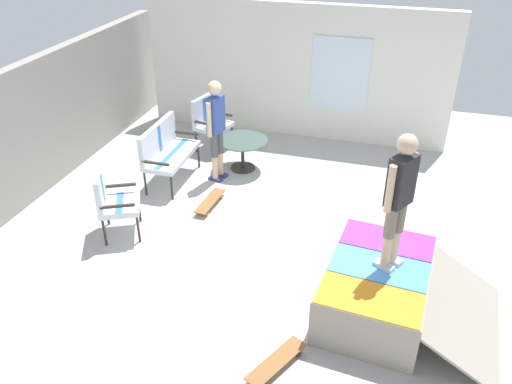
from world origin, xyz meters
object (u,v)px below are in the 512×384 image
patio_chair_near_house (209,119)px  person_skater (399,194)px  skateboard_by_bench (210,201)px  skateboard_spare (276,362)px  skate_ramp (379,288)px  patio_bench (165,148)px  patio_chair_by_wall (111,198)px  person_watching (216,123)px  patio_table (243,148)px

patio_chair_near_house → person_skater: (-3.56, -3.60, 0.98)m
skateboard_by_bench → skateboard_spare: 3.38m
skate_ramp → person_skater: size_ratio=1.29×
skateboard_by_bench → patio_bench: bearing=59.4°
patio_chair_by_wall → person_watching: bearing=-23.1°
patio_chair_near_house → patio_table: size_ratio=1.13×
patio_table → skateboard_by_bench: (-1.37, 0.11, -0.32)m
skate_ramp → skateboard_by_bench: 3.22m
person_watching → person_skater: (-2.45, -3.02, 0.55)m
skate_ramp → patio_bench: (2.23, 3.78, 0.30)m
patio_bench → person_watching: bearing=-69.9°
patio_table → skateboard_by_bench: size_ratio=1.11×
skateboard_by_bench → skateboard_spare: same height
patio_chair_by_wall → skateboard_by_bench: (1.12, -1.05, -0.53)m
patio_chair_near_house → patio_table: patio_chair_near_house is taller
patio_chair_near_house → person_skater: size_ratio=0.62×
patio_chair_by_wall → person_skater: size_ratio=0.62×
person_skater → skateboard_spare: size_ratio=2.04×
patio_chair_by_wall → patio_table: size_ratio=1.13×
patio_bench → patio_chair_by_wall: bearing=178.6°
skateboard_spare → person_watching: bearing=28.5°
patio_chair_by_wall → person_skater: bearing=-96.4°
patio_chair_near_house → person_watching: (-1.11, -0.58, 0.42)m
skate_ramp → patio_chair_by_wall: (0.51, 3.82, 0.30)m
skateboard_spare → patio_table: bearing=22.3°
patio_bench → person_watching: person_watching is taller
patio_table → patio_chair_near_house: bearing=54.1°
person_watching → patio_table: bearing=-33.0°
patio_bench → patio_table: size_ratio=1.39×
person_watching → skateboard_spare: 4.36m
skate_ramp → person_watching: size_ratio=1.21×
patio_bench → patio_chair_near_house: size_ratio=1.23×
person_watching → skateboard_by_bench: (-0.90, -0.19, -0.95)m
skate_ramp → patio_chair_near_house: size_ratio=2.09×
skate_ramp → patio_chair_by_wall: bearing=82.4°
patio_bench → skateboard_by_bench: (-0.60, -1.01, -0.53)m
patio_table → skateboard_spare: size_ratio=1.12×
person_skater → skateboard_by_bench: person_skater is taller
skate_ramp → skateboard_spare: skate_ramp is taller
person_watching → skateboard_by_bench: 1.32m
person_skater → skateboard_by_bench: size_ratio=2.02×
patio_bench → skateboard_spare: 4.49m
skate_ramp → skateboard_by_bench: skate_ramp is taller
patio_bench → person_skater: size_ratio=0.76×
patio_chair_near_house → skateboard_by_bench: patio_chair_near_house is taller
patio_chair_near_house → patio_chair_by_wall: same height
person_watching → patio_chair_near_house: bearing=27.6°
patio_chair_near_house → person_skater: person_skater is taller
skate_ramp → patio_table: skate_ramp is taller
patio_chair_near_house → patio_table: 1.11m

